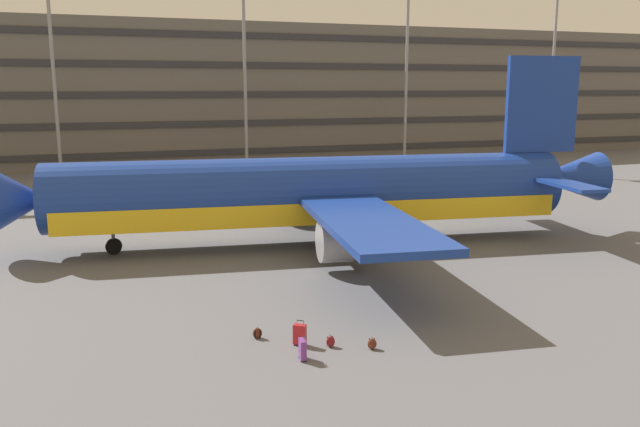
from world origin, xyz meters
The scene contains 12 objects.
ground_plane centered at (0.00, 0.00, 0.00)m, with size 600.00×600.00×0.00m, color #5B5B60.
terminal_structure centered at (0.00, 49.98, 8.50)m, with size 136.82×19.30×17.01m.
airliner centered at (-5.33, -0.67, 3.12)m, with size 37.12×29.94×11.25m.
light_mast_left centered at (-21.15, 35.17, 11.95)m, with size 1.80×0.50×20.56m.
light_mast_center_left centered at (-1.47, 35.17, 13.56)m, with size 1.80×0.50×23.69m.
light_mast_center_right centered at (18.43, 35.17, 14.06)m, with size 1.80×0.50×24.65m.
light_mast_right centered at (39.78, 35.17, 12.56)m, with size 1.80×0.50×21.74m.
suitcase_red centered at (-11.29, -15.29, 0.42)m, with size 0.52×0.47×0.94m.
suitcase_navy centered at (-11.60, -16.57, 0.39)m, with size 0.26×0.50×0.87m.
backpack_silver centered at (-10.29, -15.86, 0.20)m, with size 0.34×0.24×0.46m.
backpack_laid_flat centered at (-8.94, -16.55, 0.20)m, with size 0.38×0.32×0.46m.
backpack_purple centered at (-12.61, -14.14, 0.20)m, with size 0.38×0.27×0.46m.
Camera 1 is at (-18.12, -36.84, 9.38)m, focal length 36.46 mm.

